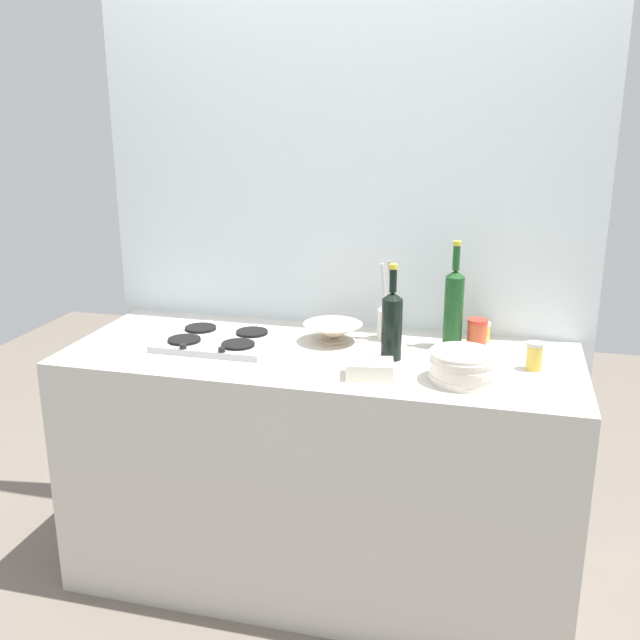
% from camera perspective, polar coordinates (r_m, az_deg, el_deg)
% --- Properties ---
extents(ground_plane, '(6.00, 6.00, 0.00)m').
position_cam_1_polar(ground_plane, '(2.98, 0.00, -19.11)').
color(ground_plane, '#6B6056').
rests_on(ground_plane, ground).
extents(counter_block, '(1.80, 0.70, 0.90)m').
position_cam_1_polar(counter_block, '(2.75, 0.00, -11.47)').
color(counter_block, beige).
rests_on(counter_block, ground).
extents(backsplash_panel, '(1.90, 0.06, 2.31)m').
position_cam_1_polar(backsplash_panel, '(2.85, 1.91, 4.71)').
color(backsplash_panel, silver).
rests_on(backsplash_panel, ground).
extents(stovetop_hob, '(0.41, 0.33, 0.04)m').
position_cam_1_polar(stovetop_hob, '(2.68, -7.94, -1.54)').
color(stovetop_hob, '#B2B2B7').
rests_on(stovetop_hob, counter_block).
extents(plate_stack, '(0.21, 0.22, 0.10)m').
position_cam_1_polar(plate_stack, '(2.33, 11.18, -3.62)').
color(plate_stack, silver).
rests_on(plate_stack, counter_block).
extents(wine_bottle_leftmost, '(0.07, 0.07, 0.33)m').
position_cam_1_polar(wine_bottle_leftmost, '(2.48, 5.65, -0.26)').
color(wine_bottle_leftmost, black).
rests_on(wine_bottle_leftmost, counter_block).
extents(wine_bottle_mid_left, '(0.07, 0.07, 0.39)m').
position_cam_1_polar(wine_bottle_mid_left, '(2.62, 10.43, 1.05)').
color(wine_bottle_mid_left, '#19471E').
rests_on(wine_bottle_mid_left, counter_block).
extents(mixing_bowl, '(0.22, 0.22, 0.07)m').
position_cam_1_polar(mixing_bowl, '(2.67, 1.01, -0.92)').
color(mixing_bowl, beige).
rests_on(mixing_bowl, counter_block).
extents(butter_dish, '(0.17, 0.13, 0.05)m').
position_cam_1_polar(butter_dish, '(2.34, 3.91, -3.85)').
color(butter_dish, silver).
rests_on(butter_dish, counter_block).
extents(utensil_crock, '(0.08, 0.08, 0.30)m').
position_cam_1_polar(utensil_crock, '(2.70, 5.39, -0.14)').
color(utensil_crock, silver).
rests_on(utensil_crock, counter_block).
extents(condiment_jar_front, '(0.05, 0.05, 0.09)m').
position_cam_1_polar(condiment_jar_front, '(2.49, 16.46, -2.71)').
color(condiment_jar_front, gold).
rests_on(condiment_jar_front, counter_block).
extents(condiment_jar_rear, '(0.07, 0.07, 0.11)m').
position_cam_1_polar(condiment_jar_rear, '(2.65, 12.20, -1.05)').
color(condiment_jar_rear, '#C64C2D').
rests_on(condiment_jar_rear, counter_block).
extents(condiment_jar_spare, '(0.06, 0.06, 0.07)m').
position_cam_1_polar(condiment_jar_spare, '(2.74, 12.61, -0.89)').
color(condiment_jar_spare, gold).
rests_on(condiment_jar_spare, counter_block).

